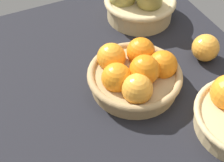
# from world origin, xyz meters

# --- Properties ---
(market_tray) EXTENTS (0.84, 0.72, 0.03)m
(market_tray) POSITION_xyz_m (0.00, 0.00, 0.01)
(market_tray) COLOR black
(market_tray) RESTS_ON ground
(basket_center) EXTENTS (0.23, 0.23, 0.10)m
(basket_center) POSITION_xyz_m (0.01, 0.03, 0.07)
(basket_center) COLOR tan
(basket_center) RESTS_ON market_tray
(basket_far_left_pears) EXTENTS (0.21, 0.21, 0.16)m
(basket_far_left_pears) POSITION_xyz_m (-0.23, 0.17, 0.08)
(basket_far_left_pears) COLOR tan
(basket_far_left_pears) RESTS_ON market_tray
(loose_orange_front_gap) EXTENTS (0.07, 0.07, 0.07)m
(loose_orange_front_gap) POSITION_xyz_m (0.00, 0.24, 0.07)
(loose_orange_front_gap) COLOR #F49E33
(loose_orange_front_gap) RESTS_ON market_tray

